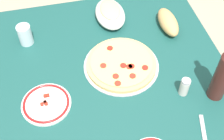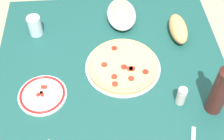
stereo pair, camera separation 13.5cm
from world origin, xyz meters
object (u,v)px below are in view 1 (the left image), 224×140
(baked_pasta_dish, at_px, (110,13))
(side_plate_far, at_px, (46,104))
(water_glass, at_px, (25,35))
(pepperoni_pizza, at_px, (121,64))
(dining_table, at_px, (112,90))
(spice_shaker, at_px, (185,87))
(bread_loaf, at_px, (168,22))
(wine_bottle, at_px, (224,74))

(baked_pasta_dish, distance_m, side_plate_far, 0.60)
(water_glass, bearing_deg, side_plate_far, -171.48)
(pepperoni_pizza, distance_m, side_plate_far, 0.38)
(side_plate_far, bearing_deg, water_glass, 8.52)
(pepperoni_pizza, bearing_deg, baked_pasta_dish, -3.93)
(dining_table, bearing_deg, water_glass, 51.19)
(water_glass, distance_m, side_plate_far, 0.39)
(pepperoni_pizza, height_order, side_plate_far, pepperoni_pizza)
(baked_pasta_dish, height_order, side_plate_far, baked_pasta_dish)
(pepperoni_pizza, height_order, spice_shaker, spice_shaker)
(baked_pasta_dish, bearing_deg, spice_shaker, -159.59)
(side_plate_far, bearing_deg, baked_pasta_dish, -39.32)
(dining_table, distance_m, pepperoni_pizza, 0.15)
(dining_table, bearing_deg, bread_loaf, -55.92)
(bread_loaf, bearing_deg, side_plate_far, 116.98)
(pepperoni_pizza, distance_m, bread_loaf, 0.35)
(baked_pasta_dish, bearing_deg, side_plate_far, 140.68)
(spice_shaker, bearing_deg, pepperoni_pizza, 47.21)
(water_glass, relative_size, spice_shaker, 1.18)
(wine_bottle, height_order, spice_shaker, wine_bottle)
(dining_table, height_order, side_plate_far, side_plate_far)
(pepperoni_pizza, distance_m, wine_bottle, 0.44)
(pepperoni_pizza, relative_size, bread_loaf, 1.71)
(wine_bottle, relative_size, spice_shaker, 3.85)
(dining_table, bearing_deg, wine_bottle, -117.24)
(dining_table, height_order, spice_shaker, spice_shaker)
(baked_pasta_dish, relative_size, water_glass, 2.34)
(baked_pasta_dish, relative_size, wine_bottle, 0.72)
(baked_pasta_dish, bearing_deg, bread_loaf, -115.93)
(dining_table, xyz_separation_m, side_plate_far, (-0.10, 0.30, 0.13))
(wine_bottle, xyz_separation_m, side_plate_far, (0.11, 0.71, -0.13))
(baked_pasta_dish, relative_size, spice_shaker, 2.76)
(baked_pasta_dish, bearing_deg, dining_table, 168.39)
(pepperoni_pizza, bearing_deg, dining_table, 124.89)
(water_glass, bearing_deg, dining_table, -128.81)
(wine_bottle, xyz_separation_m, spice_shaker, (0.04, 0.13, -0.10))
(bread_loaf, relative_size, spice_shaker, 2.32)
(dining_table, relative_size, spice_shaker, 12.79)
(dining_table, xyz_separation_m, baked_pasta_dish, (0.37, -0.08, 0.16))
(side_plate_far, relative_size, bread_loaf, 1.03)
(spice_shaker, bearing_deg, water_glass, 54.15)
(wine_bottle, relative_size, bread_loaf, 1.66)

